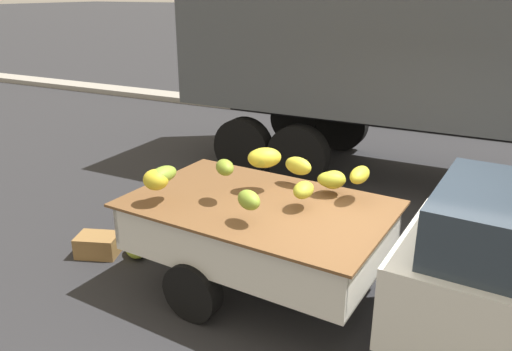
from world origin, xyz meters
TOP-DOWN VIEW (x-y plane):
  - ground at (0.00, 0.00)m, footprint 220.00×220.00m
  - curb_strip at (0.00, 8.17)m, footprint 80.00×0.80m
  - pickup_truck at (0.57, -0.16)m, footprint 5.01×2.05m
  - fallen_banana_bunch_near_tailgate at (-3.13, -0.09)m, footprint 0.45×0.40m
  - produce_crate at (-3.58, -0.27)m, footprint 0.61×0.52m

SIDE VIEW (x-z plane):
  - ground at x=0.00m, z-range 0.00..0.00m
  - curb_strip at x=0.00m, z-range 0.00..0.16m
  - fallen_banana_bunch_near_tailgate at x=-3.13m, z-range 0.00..0.18m
  - produce_crate at x=-3.58m, z-range 0.00..0.27m
  - pickup_truck at x=0.57m, z-range 0.03..1.73m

